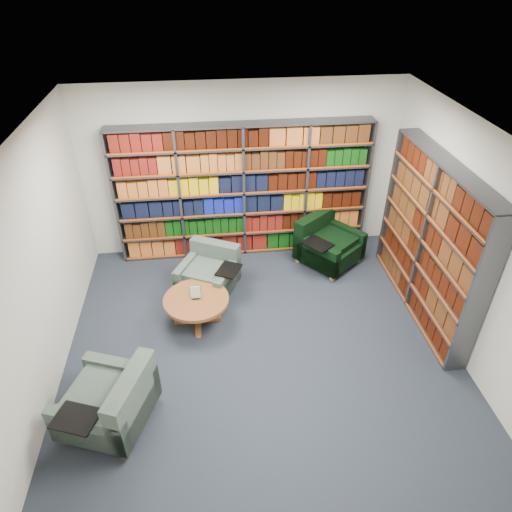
{
  "coord_description": "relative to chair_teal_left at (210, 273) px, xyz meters",
  "views": [
    {
      "loc": [
        -0.57,
        -4.22,
        4.4
      ],
      "look_at": [
        0.0,
        0.6,
        1.05
      ],
      "focal_mm": 32.0,
      "sensor_mm": 36.0,
      "label": 1
    }
  ],
  "objects": [
    {
      "name": "room_shell",
      "position": [
        0.61,
        -1.34,
        1.12
      ],
      "size": [
        5.02,
        5.02,
        2.82
      ],
      "color": "black",
      "rests_on": "ground"
    },
    {
      "name": "bookshelf_back",
      "position": [
        0.61,
        1.0,
        0.82
      ],
      "size": [
        4.0,
        0.28,
        2.2
      ],
      "color": "#47494F",
      "rests_on": "ground"
    },
    {
      "name": "bookshelf_right",
      "position": [
        2.95,
        -0.74,
        0.82
      ],
      "size": [
        0.28,
        2.5,
        2.2
      ],
      "color": "#47494F",
      "rests_on": "ground"
    },
    {
      "name": "chair_teal_left",
      "position": [
        0.0,
        0.0,
        0.0
      ],
      "size": [
        1.03,
        1.03,
        0.7
      ],
      "color": "#002B38",
      "rests_on": "ground"
    },
    {
      "name": "chair_green_right",
      "position": [
        1.9,
        0.52,
        0.03
      ],
      "size": [
        1.19,
        1.19,
        0.77
      ],
      "color": "black",
      "rests_on": "ground"
    },
    {
      "name": "chair_teal_front",
      "position": [
        -1.11,
        -2.28,
        0.04
      ],
      "size": [
        1.11,
        1.15,
        0.79
      ],
      "color": "#002B38",
      "rests_on": "ground"
    },
    {
      "name": "coffee_table",
      "position": [
        -0.21,
        -0.75,
        0.05
      ],
      "size": [
        0.89,
        0.89,
        0.63
      ],
      "color": "#A14E27",
      "rests_on": "ground"
    }
  ]
}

